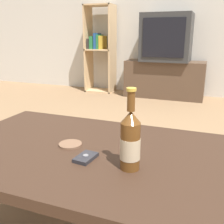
# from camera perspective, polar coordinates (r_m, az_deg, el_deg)

# --- Properties ---
(coffee_table) EXTENTS (1.12, 0.72, 0.40)m
(coffee_table) POSITION_cam_1_polar(r_m,az_deg,el_deg) (1.11, -6.75, -10.37)
(coffee_table) COLOR #332116
(coffee_table) RESTS_ON ground_plane
(tv_stand) EXTENTS (1.07, 0.38, 0.50)m
(tv_stand) POSITION_cam_1_polar(r_m,az_deg,el_deg) (3.73, 11.32, 7.01)
(tv_stand) COLOR #4C3828
(tv_stand) RESTS_ON ground_plane
(television) EXTENTS (0.64, 0.51, 0.61)m
(television) POSITION_cam_1_polar(r_m,az_deg,el_deg) (3.68, 11.81, 15.58)
(television) COLOR #2D2D2D
(television) RESTS_ON tv_stand
(bookshelf) EXTENTS (0.41, 0.30, 1.26)m
(bookshelf) POSITION_cam_1_polar(r_m,az_deg,el_deg) (4.02, -2.76, 13.83)
(bookshelf) COLOR tan
(bookshelf) RESTS_ON ground_plane
(beer_bottle) EXTENTS (0.07, 0.07, 0.28)m
(beer_bottle) POSITION_cam_1_polar(r_m,az_deg,el_deg) (0.88, 3.99, -6.31)
(beer_bottle) COLOR #563314
(beer_bottle) RESTS_ON coffee_table
(cell_phone) EXTENTS (0.07, 0.10, 0.02)m
(cell_phone) POSITION_cam_1_polar(r_m,az_deg,el_deg) (0.98, -5.74, -9.82)
(cell_phone) COLOR #232328
(cell_phone) RESTS_ON coffee_table
(coaster) EXTENTS (0.10, 0.10, 0.01)m
(coaster) POSITION_cam_1_polar(r_m,az_deg,el_deg) (1.11, -9.06, -6.96)
(coaster) COLOR brown
(coaster) RESTS_ON coffee_table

